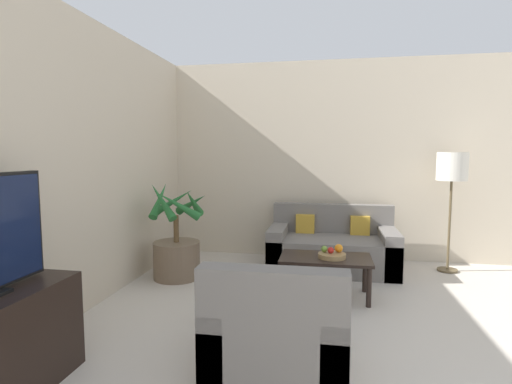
{
  "coord_description": "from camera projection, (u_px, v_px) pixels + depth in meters",
  "views": [
    {
      "loc": [
        -1.09,
        0.87,
        1.46
      ],
      "look_at": [
        -1.91,
        5.44,
        1.0
      ],
      "focal_mm": 28.0,
      "sensor_mm": 36.0,
      "label": 1
    }
  ],
  "objects": [
    {
      "name": "apple_red",
      "position": [
        331.0,
        250.0,
        3.98
      ],
      "size": [
        0.06,
        0.06,
        0.06
      ],
      "color": "red",
      "rests_on": "fruit_bowl"
    },
    {
      "name": "floor_lamp",
      "position": [
        452.0,
        171.0,
        4.81
      ],
      "size": [
        0.36,
        0.36,
        1.46
      ],
      "color": "brown",
      "rests_on": "ground_plane"
    },
    {
      "name": "fruit_bowl",
      "position": [
        332.0,
        256.0,
        3.98
      ],
      "size": [
        0.28,
        0.28,
        0.05
      ],
      "color": "#997A4C",
      "rests_on": "coffee_table"
    },
    {
      "name": "wall_back",
      "position": [
        411.0,
        161.0,
        5.29
      ],
      "size": [
        8.12,
        0.06,
        2.7
      ],
      "color": "beige",
      "rests_on": "ground_plane"
    },
    {
      "name": "coffee_table",
      "position": [
        326.0,
        263.0,
        4.03
      ],
      "size": [
        0.91,
        0.52,
        0.41
      ],
      "color": "black",
      "rests_on": "ground_plane"
    },
    {
      "name": "apple_green",
      "position": [
        324.0,
        249.0,
        4.03
      ],
      "size": [
        0.06,
        0.06,
        0.06
      ],
      "color": "olive",
      "rests_on": "fruit_bowl"
    },
    {
      "name": "armchair",
      "position": [
        278.0,
        337.0,
        2.57
      ],
      "size": [
        0.87,
        0.79,
        0.81
      ],
      "color": "slate",
      "rests_on": "ground_plane"
    },
    {
      "name": "potted_palm",
      "position": [
        177.0,
        248.0,
        4.64
      ],
      "size": [
        0.72,
        0.74,
        1.14
      ],
      "color": "brown",
      "rests_on": "ground_plane"
    },
    {
      "name": "ottoman",
      "position": [
        281.0,
        302.0,
        3.37
      ],
      "size": [
        0.59,
        0.52,
        0.4
      ],
      "color": "slate",
      "rests_on": "ground_plane"
    },
    {
      "name": "sofa_loveseat",
      "position": [
        332.0,
        248.0,
        5.02
      ],
      "size": [
        1.55,
        0.87,
        0.78
      ],
      "color": "slate",
      "rests_on": "ground_plane"
    },
    {
      "name": "orange_fruit",
      "position": [
        339.0,
        248.0,
        4.03
      ],
      "size": [
        0.08,
        0.08,
        0.08
      ],
      "color": "orange",
      "rests_on": "fruit_bowl"
    }
  ]
}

